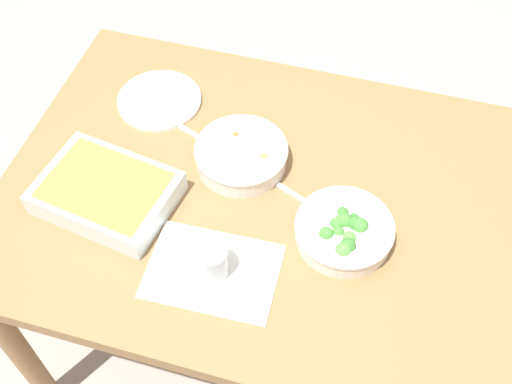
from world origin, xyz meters
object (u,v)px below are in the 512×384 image
Objects in this scene: baking_dish at (106,192)px; fork_on_table at (302,200)px; stew_bowl at (241,154)px; broccoli_bowl at (344,230)px; side_plate at (159,100)px; spoon_by_stew at (204,140)px; drink_cup at (212,262)px.

baking_dish reaches higher than fork_on_table.
broccoli_bowl is at bearing -27.57° from stew_bowl.
broccoli_bowl is at bearing -27.61° from side_plate.
broccoli_bowl is 1.00× the size of side_plate.
fork_on_table is (0.28, -0.11, -0.00)m from spoon_by_stew.
baking_dish is 1.94× the size of spoon_by_stew.
stew_bowl is 1.03× the size of side_plate.
broccoli_bowl is 1.29× the size of spoon_by_stew.
broccoli_bowl is 2.59× the size of drink_cup.
broccoli_bowl reaches higher than stew_bowl.
broccoli_bowl is 0.67× the size of baking_dish.
stew_bowl is 0.32m from broccoli_bowl.
baking_dish is at bearing -164.02° from fork_on_table.
broccoli_bowl reaches higher than side_plate.
stew_bowl is 0.31m from drink_cup.
spoon_by_stew is (0.15, 0.24, -0.03)m from baking_dish.
drink_cup is at bearing -56.54° from side_plate.
fork_on_table is (0.17, -0.07, -0.03)m from stew_bowl.
baking_dish is (-0.54, -0.05, 0.00)m from broccoli_bowl.
drink_cup is at bearing -120.65° from fork_on_table.
stew_bowl is at bearing 152.43° from broccoli_bowl.
fork_on_table is (0.43, 0.12, -0.03)m from baking_dish.
spoon_by_stew is (0.16, -0.10, -0.00)m from side_plate.
spoon_by_stew is (-0.39, 0.19, -0.03)m from broccoli_bowl.
fork_on_table is at bearing 59.35° from drink_cup.
side_plate is at bearing 154.26° from fork_on_table.
side_plate is (-0.55, 0.29, -0.02)m from broccoli_bowl.
broccoli_bowl reaches higher than spoon_by_stew.
drink_cup reaches higher than stew_bowl.
drink_cup is (0.03, -0.31, 0.01)m from stew_bowl.
side_plate is at bearing 123.46° from drink_cup.
broccoli_bowl is at bearing -25.65° from spoon_by_stew.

